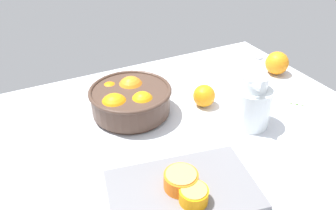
{
  "coord_description": "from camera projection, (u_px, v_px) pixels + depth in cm",
  "views": [
    {
      "loc": [
        -33.1,
        -71.01,
        60.21
      ],
      "look_at": [
        3.09,
        0.93,
        7.91
      ],
      "focal_mm": 35.86,
      "sensor_mm": 36.0,
      "label": 1
    }
  ],
  "objects": [
    {
      "name": "ground_plane",
      "position": [
        160.0,
        136.0,
        0.99
      ],
      "size": [
        130.11,
        88.38,
        3.0
      ],
      "primitive_type": "cube",
      "color": "silver"
    },
    {
      "name": "fruit_bowl",
      "position": [
        130.0,
        100.0,
        1.04
      ],
      "size": [
        25.47,
        25.47,
        10.44
      ],
      "color": "#473328",
      "rests_on": "ground_plane"
    },
    {
      "name": "juice_pitcher",
      "position": [
        250.0,
        106.0,
        0.99
      ],
      "size": [
        12.94,
        13.96,
        17.1
      ],
      "color": "white",
      "rests_on": "ground_plane"
    },
    {
      "name": "cutting_board",
      "position": [
        183.0,
        190.0,
        0.79
      ],
      "size": [
        37.74,
        27.41,
        1.4
      ],
      "primitive_type": "cube",
      "rotation": [
        0.0,
        0.0,
        -0.18
      ],
      "color": "slate",
      "rests_on": "ground_plane"
    },
    {
      "name": "orange_half_0",
      "position": [
        194.0,
        195.0,
        0.74
      ],
      "size": [
        6.64,
        6.64,
        3.75
      ],
      "color": "orange",
      "rests_on": "cutting_board"
    },
    {
      "name": "orange_half_1",
      "position": [
        181.0,
        180.0,
        0.77
      ],
      "size": [
        8.07,
        8.07,
        4.23
      ],
      "color": "orange",
      "rests_on": "cutting_board"
    },
    {
      "name": "loose_orange_2",
      "position": [
        204.0,
        96.0,
        1.09
      ],
      "size": [
        7.26,
        7.26,
        7.26
      ],
      "primitive_type": "sphere",
      "color": "orange",
      "rests_on": "ground_plane"
    },
    {
      "name": "loose_orange_3",
      "position": [
        277.0,
        63.0,
        1.27
      ],
      "size": [
        8.71,
        8.71,
        8.71
      ],
      "primitive_type": "sphere",
      "color": "orange",
      "rests_on": "ground_plane"
    },
    {
      "name": "spoon",
      "position": [
        249.0,
        57.0,
        1.41
      ],
      "size": [
        13.49,
        12.37,
        1.0
      ],
      "color": "silver",
      "rests_on": "ground_plane"
    },
    {
      "name": "herb_sprig_0",
      "position": [
        297.0,
        104.0,
        1.11
      ],
      "size": [
        5.26,
        4.71,
        0.77
      ],
      "color": "#517C37",
      "rests_on": "ground_plane"
    }
  ]
}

